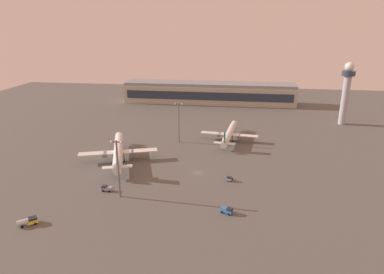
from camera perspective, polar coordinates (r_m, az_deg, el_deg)
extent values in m
plane|color=#56544F|center=(151.69, 1.03, -5.90)|extent=(416.00, 416.00, 0.00)
cube|color=#B2AD99|center=(279.00, 2.87, 7.09)|extent=(134.78, 22.00, 14.00)
cube|color=#263347|center=(267.94, 2.66, 6.75)|extent=(129.39, 0.40, 6.16)
cube|color=gray|center=(277.47, 2.90, 8.74)|extent=(134.78, 19.80, 2.40)
cylinder|color=#A8A8B2|center=(238.33, 23.98, 5.56)|extent=(4.40, 4.40, 31.00)
cylinder|color=#2D3847|center=(235.52, 24.53, 9.58)|extent=(8.00, 8.00, 3.00)
sphere|color=silver|center=(235.03, 24.66, 10.55)|extent=(5.60, 5.60, 5.60)
cylinder|color=silver|center=(166.94, -12.10, -2.23)|extent=(16.89, 40.40, 4.34)
cone|color=silver|center=(187.59, -11.96, 0.13)|extent=(4.77, 3.88, 4.12)
cone|color=silver|center=(146.43, -12.29, -5.29)|extent=(4.70, 4.25, 3.90)
cube|color=silver|center=(165.95, -12.11, -2.45)|extent=(36.13, 15.68, 0.40)
cube|color=silver|center=(148.33, -12.28, -4.88)|extent=(12.78, 6.50, 0.40)
cube|color=#1984B2|center=(147.32, -12.37, -3.58)|extent=(1.46, 3.58, 7.42)
cylinder|color=slate|center=(166.63, -14.24, -2.82)|extent=(3.66, 4.69, 2.51)
cylinder|color=slate|center=(166.07, -9.92, -2.58)|extent=(3.66, 4.69, 2.51)
cube|color=#1984B2|center=(167.36, -12.08, -2.62)|extent=(15.45, 37.14, 0.41)
cylinder|color=#333338|center=(179.97, -11.97, -1.36)|extent=(0.32, 0.32, 4.05)
cylinder|color=black|center=(180.66, -11.93, -1.96)|extent=(0.82, 1.34, 1.26)
cylinder|color=#333338|center=(165.13, -12.95, -3.29)|extent=(0.32, 0.32, 4.05)
cylinder|color=black|center=(165.89, -12.90, -3.94)|extent=(0.82, 1.34, 1.26)
cylinder|color=#333338|center=(164.91, -11.21, -3.19)|extent=(0.32, 0.32, 4.05)
cylinder|color=black|center=(165.67, -11.16, -3.84)|extent=(0.82, 1.34, 1.26)
cylinder|color=silver|center=(191.34, 6.22, 0.60)|extent=(7.74, 35.63, 3.74)
cone|color=silver|center=(209.24, 6.99, 2.16)|extent=(3.80, 2.75, 3.55)
cone|color=silver|center=(173.47, 5.29, -1.30)|extent=(3.66, 3.12, 3.37)
cube|color=silver|center=(190.48, 6.18, 0.46)|extent=(31.74, 7.49, 0.34)
cube|color=silver|center=(175.14, 5.39, -1.04)|extent=(11.03, 3.58, 0.34)
cube|color=#146B4C|center=(174.43, 5.44, -0.08)|extent=(0.65, 3.16, 6.40)
cylinder|color=slate|center=(191.47, 4.57, 0.39)|extent=(2.55, 3.77, 2.17)
cylinder|color=slate|center=(190.06, 7.78, 0.13)|extent=(2.55, 3.77, 2.17)
cube|color=#146B4C|center=(191.66, 6.21, 0.31)|extent=(7.05, 32.77, 0.35)
cylinder|color=#333338|center=(202.58, 6.68, 1.10)|extent=(0.28, 0.28, 3.49)
cylinder|color=black|center=(203.11, 6.66, 0.63)|extent=(0.51, 1.12, 1.08)
cylinder|color=#333338|center=(189.88, 5.45, -0.07)|extent=(0.28, 0.28, 3.49)
cylinder|color=black|center=(190.44, 5.43, -0.57)|extent=(0.51, 1.12, 1.08)
cylinder|color=#333338|center=(189.31, 6.74, -0.18)|extent=(0.28, 0.28, 3.49)
cylinder|color=black|center=(189.88, 6.72, -0.68)|extent=(0.51, 1.12, 1.08)
cube|color=yellow|center=(127.07, -24.86, -12.49)|extent=(3.84, 3.73, 1.20)
cube|color=#1E232D|center=(126.61, -24.92, -12.12)|extent=(3.44, 3.36, 0.70)
cylinder|color=silver|center=(126.84, -26.11, -12.54)|extent=(4.43, 3.99, 1.80)
cylinder|color=black|center=(128.29, -24.68, -12.46)|extent=(0.90, 0.79, 0.90)
cylinder|color=black|center=(126.47, -24.57, -12.92)|extent=(0.90, 0.79, 0.90)
cylinder|color=black|center=(128.24, -26.41, -12.75)|extent=(0.90, 0.79, 0.90)
cylinder|color=black|center=(126.41, -26.34, -13.21)|extent=(0.90, 0.79, 0.90)
cube|color=#3372BF|center=(121.62, 6.22, -12.17)|extent=(2.74, 2.69, 1.10)
cube|color=#1E232D|center=(121.16, 6.23, -11.80)|extent=(2.44, 2.44, 0.70)
cube|color=#3372BF|center=(122.24, 5.41, -11.88)|extent=(2.98, 2.74, 1.40)
cylinder|color=black|center=(122.45, 6.52, -12.24)|extent=(0.94, 0.64, 0.90)
cylinder|color=black|center=(121.13, 6.15, -12.60)|extent=(0.94, 0.64, 0.90)
cylinder|color=black|center=(123.45, 5.37, -11.93)|extent=(0.94, 0.64, 0.90)
cylinder|color=black|center=(122.14, 5.00, -12.28)|extent=(0.94, 0.64, 0.90)
cube|color=gray|center=(140.05, -14.28, -8.28)|extent=(2.19, 2.10, 1.10)
cube|color=#1E232D|center=(139.65, -14.31, -7.95)|extent=(1.93, 1.92, 0.70)
cube|color=gray|center=(139.24, -13.57, -8.31)|extent=(2.49, 2.03, 1.40)
cylinder|color=black|center=(139.73, -14.52, -8.62)|extent=(0.91, 0.34, 0.90)
cylinder|color=black|center=(141.10, -14.23, -8.31)|extent=(0.91, 0.34, 0.90)
cylinder|color=black|center=(138.68, -13.50, -8.75)|extent=(0.91, 0.34, 0.90)
cylinder|color=black|center=(140.05, -13.22, -8.44)|extent=(0.91, 0.34, 0.90)
cube|color=gray|center=(144.32, 6.18, -6.97)|extent=(2.21, 2.08, 0.90)
cube|color=#1E232D|center=(143.98, 6.19, -6.68)|extent=(2.01, 1.85, 0.70)
cylinder|color=black|center=(144.10, 6.42, -7.22)|extent=(0.57, 0.95, 0.90)
cylinder|color=black|center=(144.55, 5.86, -7.11)|extent=(0.57, 0.95, 0.90)
cylinder|color=black|center=(145.85, 6.70, -6.90)|extent=(0.57, 0.95, 0.90)
cylinder|color=black|center=(146.29, 6.14, -6.79)|extent=(0.57, 0.95, 0.90)
cylinder|color=slate|center=(130.01, -12.13, -5.25)|extent=(0.70, 0.70, 22.60)
cube|color=slate|center=(126.12, -12.46, -0.81)|extent=(4.80, 0.40, 0.40)
sphere|color=#F9EAB2|center=(126.74, -13.22, -0.77)|extent=(0.90, 0.90, 0.90)
sphere|color=#F9EAB2|center=(125.52, -11.69, -0.85)|extent=(0.90, 0.90, 0.90)
cylinder|color=slate|center=(185.52, -2.21, 2.37)|extent=(0.70, 0.70, 22.03)
cube|color=slate|center=(182.86, -2.25, 5.51)|extent=(4.80, 0.40, 0.40)
sphere|color=#F9EAB2|center=(183.18, -2.81, 5.52)|extent=(0.90, 0.90, 0.90)
sphere|color=#F9EAB2|center=(182.56, -1.69, 5.49)|extent=(0.90, 0.90, 0.90)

